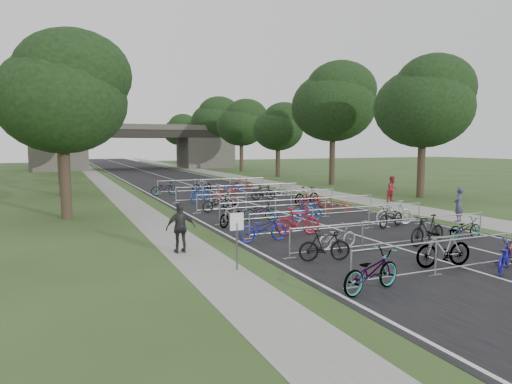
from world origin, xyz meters
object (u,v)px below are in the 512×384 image
at_px(park_sign, 237,230).
at_px(pedestrian_b, 392,189).
at_px(pedestrian_c, 181,228).
at_px(bike_0, 371,272).
at_px(bike_2, 504,256).
at_px(overpass_bridge, 136,147).
at_px(bike_1, 444,249).
at_px(pedestrian_a, 459,205).

relative_size(park_sign, pedestrian_b, 1.04).
distance_m(park_sign, pedestrian_c, 3.15).
xyz_separation_m(bike_0, bike_2, (5.05, -0.05, -0.06)).
bearing_deg(pedestrian_c, overpass_bridge, -98.04).
distance_m(overpass_bridge, pedestrian_c, 59.62).
xyz_separation_m(overpass_bridge, pedestrian_b, (9.20, -50.37, -2.65)).
bearing_deg(bike_2, bike_1, 19.15).
height_order(bike_2, pedestrian_c, pedestrian_c).
distance_m(bike_0, pedestrian_b, 20.27).
xyz_separation_m(overpass_bridge, bike_2, (0.75, -65.53, -3.02)).
bearing_deg(bike_0, pedestrian_b, -55.30).
bearing_deg(pedestrian_a, pedestrian_c, -20.64).
height_order(bike_1, pedestrian_b, pedestrian_b).
bearing_deg(park_sign, pedestrian_c, 109.53).
height_order(park_sign, pedestrian_a, park_sign).
xyz_separation_m(bike_0, pedestrian_b, (13.50, 15.12, 0.31)).
bearing_deg(bike_0, park_sign, 22.12).
bearing_deg(pedestrian_c, bike_0, 118.39).
bearing_deg(bike_2, overpass_bridge, -29.40).
xyz_separation_m(pedestrian_b, pedestrian_c, (-17.05, -8.68, 0.04)).
relative_size(park_sign, bike_1, 0.90).
bearing_deg(bike_1, park_sign, -103.20).
height_order(overpass_bridge, pedestrian_a, overpass_bridge).
height_order(overpass_bridge, bike_0, overpass_bridge).
relative_size(pedestrian_a, pedestrian_b, 1.01).
bearing_deg(park_sign, bike_0, -54.34).
distance_m(park_sign, bike_1, 6.69).
xyz_separation_m(bike_1, pedestrian_b, (9.78, 14.02, 0.27)).
bearing_deg(pedestrian_a, bike_0, 9.34).
height_order(bike_2, pedestrian_b, pedestrian_b).
bearing_deg(pedestrian_b, overpass_bridge, 92.43).
xyz_separation_m(bike_1, pedestrian_a, (7.38, 6.17, 0.28)).
bearing_deg(pedestrian_b, bike_0, -139.69).
relative_size(bike_2, pedestrian_a, 1.09).
bearing_deg(bike_2, pedestrian_c, 22.89).
relative_size(park_sign, bike_0, 0.85).
distance_m(park_sign, pedestrian_b, 19.79).
bearing_deg(overpass_bridge, pedestrian_c, -97.57).
distance_m(overpass_bridge, bike_1, 64.46).
xyz_separation_m(bike_1, pedestrian_c, (-7.27, 5.34, 0.31)).
bearing_deg(bike_1, pedestrian_c, -118.52).
xyz_separation_m(bike_1, bike_2, (1.33, -1.15, -0.10)).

